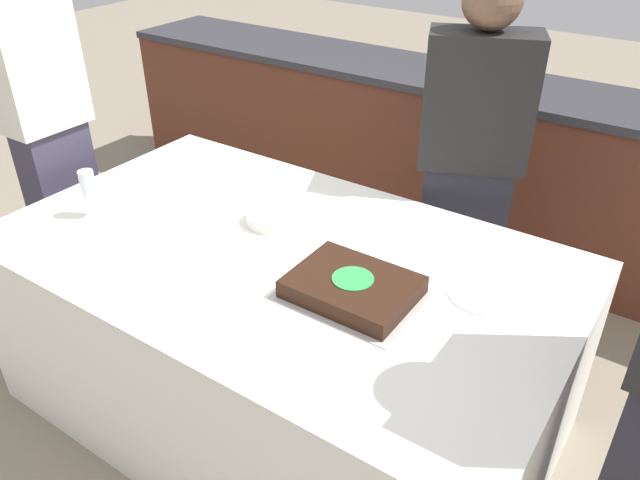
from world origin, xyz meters
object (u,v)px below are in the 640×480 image
object	(u,v)px
cake	(353,287)
wine_glass	(88,186)
person_seated_left	(49,132)
plate_stack	(273,217)
person_cutting_cake	(469,173)

from	to	relation	value
cake	wine_glass	distance (m)	1.06
cake	person_seated_left	xyz separation A→B (m)	(-1.54, 0.08, 0.13)
plate_stack	person_cutting_cake	xyz separation A→B (m)	(0.47, 0.66, 0.04)
plate_stack	wine_glass	size ratio (longest dim) A/B	1.07
wine_glass	person_seated_left	distance (m)	0.53
cake	person_cutting_cake	world-z (taller)	person_cutting_cake
person_cutting_cake	cake	bearing A→B (deg)	66.97
plate_stack	wine_glass	distance (m)	0.67
wine_glass	person_seated_left	size ratio (longest dim) A/B	0.11
person_cutting_cake	person_seated_left	bearing A→B (deg)	4.37
cake	person_cutting_cake	size ratio (longest dim) A/B	0.26
cake	person_seated_left	bearing A→B (deg)	177.21
cake	wine_glass	size ratio (longest dim) A/B	2.22
cake	person_seated_left	world-z (taller)	person_seated_left
cake	person_cutting_cake	bearing A→B (deg)	90.00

